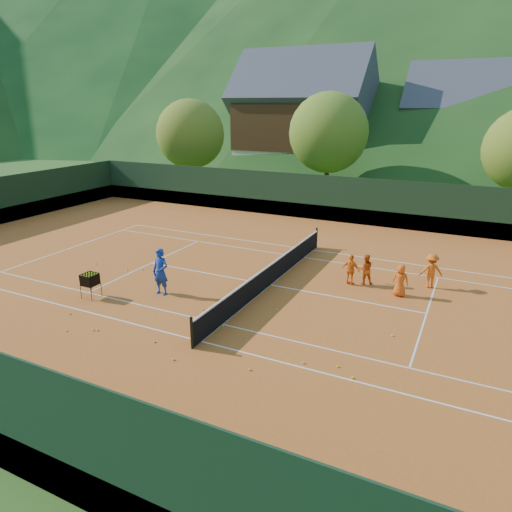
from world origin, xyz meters
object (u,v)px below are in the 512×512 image
at_px(chalet_left, 303,121).
at_px(chalet_mid, 471,130).
at_px(student_c, 400,280).
at_px(tennis_net, 270,274).
at_px(student_b, 351,270).
at_px(student_a, 365,269).
at_px(coach, 161,272).
at_px(student_d, 431,271).
at_px(ball_hopper, 90,280).

bearing_deg(chalet_left, chalet_mid, 14.04).
bearing_deg(student_c, chalet_mid, -101.36).
xyz_separation_m(tennis_net, chalet_left, (-10.00, 30.00, 5.13)).
relative_size(student_b, chalet_left, 0.10).
relative_size(student_a, chalet_mid, 0.11).
relative_size(coach, student_c, 1.45).
height_order(student_b, chalet_left, chalet_left).
height_order(student_d, chalet_left, chalet_left).
relative_size(student_d, chalet_left, 0.11).
height_order(coach, ball_hopper, coach).
height_order(student_a, chalet_left, chalet_left).
xyz_separation_m(student_d, chalet_left, (-16.17, 27.24, 4.88)).
relative_size(student_c, chalet_left, 0.10).
bearing_deg(ball_hopper, student_c, 26.95).
distance_m(student_d, chalet_mid, 31.52).
bearing_deg(student_c, ball_hopper, 17.05).
xyz_separation_m(student_c, student_d, (1.00, 1.51, 0.08)).
relative_size(student_c, student_d, 0.89).
bearing_deg(chalet_left, student_b, -65.32).
xyz_separation_m(student_a, chalet_mid, (2.40, 32.07, 4.30)).
relative_size(student_a, student_b, 0.99).
height_order(student_c, ball_hopper, student_c).
relative_size(student_b, student_c, 1.01).
xyz_separation_m(tennis_net, ball_hopper, (-5.91, -4.38, 0.25)).
xyz_separation_m(student_d, ball_hopper, (-12.08, -7.15, 0.00)).
height_order(student_a, ball_hopper, student_a).
bearing_deg(coach, student_d, 28.59).
distance_m(student_b, ball_hopper, 10.78).
bearing_deg(coach, ball_hopper, -147.79).
relative_size(ball_hopper, chalet_mid, 0.08).
height_order(student_a, student_b, student_b).
bearing_deg(ball_hopper, student_b, 33.55).
bearing_deg(student_a, student_d, 173.10).
relative_size(ball_hopper, chalet_left, 0.07).
xyz_separation_m(chalet_left, chalet_mid, (16.00, 4.00, -0.66)).
bearing_deg(student_c, chalet_left, -72.08).
bearing_deg(student_c, coach, 15.16).
xyz_separation_m(coach, student_c, (8.76, 4.10, -0.30)).
bearing_deg(ball_hopper, chalet_left, 96.78).
distance_m(student_a, chalet_mid, 32.44).
distance_m(student_d, ball_hopper, 14.04).
bearing_deg(coach, student_a, 32.28).
distance_m(student_c, student_d, 1.81).
distance_m(coach, chalet_left, 33.79).
height_order(student_c, tennis_net, student_c).
height_order(coach, student_d, coach).
relative_size(coach, student_b, 1.43).
bearing_deg(tennis_net, coach, -141.61).
distance_m(ball_hopper, chalet_mid, 40.41).
relative_size(student_c, chalet_mid, 0.10).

